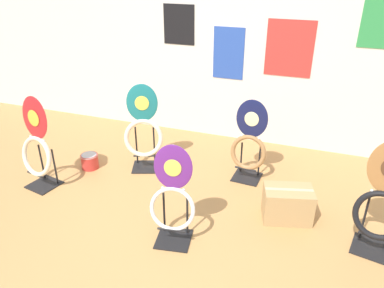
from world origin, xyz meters
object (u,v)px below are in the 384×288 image
Objects in this scene: toilet_seat_display_navy_moon at (249,145)px; paint_can at (90,161)px; toilet_seat_display_purple_note at (173,199)px; toilet_seat_display_teal_sax at (143,131)px; toilet_seat_display_crimson_swirl at (37,147)px; storage_box at (287,204)px; toilet_seat_display_woodgrain at (382,206)px.

toilet_seat_display_navy_moon is 1.74m from paint_can.
toilet_seat_display_teal_sax is at bearing 126.83° from toilet_seat_display_purple_note.
toilet_seat_display_crimson_swirl is (-0.82, -0.67, -0.01)m from toilet_seat_display_teal_sax.
storage_box is (0.84, 0.60, -0.25)m from toilet_seat_display_purple_note.
toilet_seat_display_crimson_swirl is at bearing 168.59° from toilet_seat_display_purple_note.
paint_can is (-1.31, 0.78, -0.32)m from toilet_seat_display_purple_note.
toilet_seat_display_purple_note reaches higher than paint_can.
toilet_seat_display_crimson_swirl reaches higher than toilet_seat_display_woodgrain.
toilet_seat_display_navy_moon is at bearing 12.60° from paint_can.
toilet_seat_display_navy_moon reaches higher than storage_box.
toilet_seat_display_navy_moon is (-1.17, 0.72, -0.03)m from toilet_seat_display_woodgrain.
paint_can is at bearing 175.34° from storage_box.
toilet_seat_display_woodgrain is 3.09m from toilet_seat_display_crimson_swirl.
toilet_seat_display_teal_sax is 1.99× the size of storage_box.
toilet_seat_display_crimson_swirl is at bearing -177.77° from toilet_seat_display_woodgrain.
storage_box is at bearing -49.28° from toilet_seat_display_navy_moon.
toilet_seat_display_crimson_swirl reaches higher than paint_can.
toilet_seat_display_crimson_swirl is 0.63m from paint_can.
toilet_seat_display_navy_moon reaches higher than paint_can.
toilet_seat_display_purple_note is at bearing -164.15° from toilet_seat_display_woodgrain.
toilet_seat_display_woodgrain reaches higher than storage_box.
toilet_seat_display_purple_note is 4.52× the size of paint_can.
toilet_seat_display_purple_note is at bearing -11.41° from toilet_seat_display_crimson_swirl.
toilet_seat_display_teal_sax reaches higher than toilet_seat_display_navy_moon.
toilet_seat_display_woodgrain is 1.07× the size of toilet_seat_display_purple_note.
toilet_seat_display_crimson_swirl is 4.99× the size of paint_can.
toilet_seat_display_purple_note is 1.56m from paint_can.
toilet_seat_display_woodgrain is at bearing -13.68° from toilet_seat_display_teal_sax.
toilet_seat_display_purple_note is 1.59m from toilet_seat_display_crimson_swirl.
storage_box is at bearing -13.73° from toilet_seat_display_teal_sax.
paint_can is (0.25, 0.46, -0.35)m from toilet_seat_display_crimson_swirl.
toilet_seat_display_woodgrain is 2.33m from toilet_seat_display_teal_sax.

